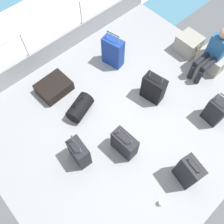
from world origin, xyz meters
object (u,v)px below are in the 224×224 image
at_px(suitcase_2, 113,52).
at_px(suitcase_5, 79,153).
at_px(cargo_crate_1, 211,60).
at_px(suitcase_6, 124,144).
at_px(passenger_seated, 213,53).
at_px(suitcase_4, 153,88).
at_px(paper_cup, 161,203).
at_px(suitcase_1, 216,111).
at_px(duffel_bag, 80,107).
at_px(suitcase_3, 54,87).
at_px(suitcase_0, 188,172).
at_px(cargo_crate_0, 188,44).

height_order(suitcase_2, suitcase_5, suitcase_2).
bearing_deg(cargo_crate_1, suitcase_6, -87.14).
distance_m(passenger_seated, suitcase_4, 1.39).
distance_m(passenger_seated, paper_cup, 3.04).
distance_m(suitcase_5, suitcase_6, 0.78).
bearing_deg(cargo_crate_1, suitcase_5, -94.35).
bearing_deg(suitcase_1, cargo_crate_1, 128.27).
relative_size(suitcase_5, paper_cup, 7.67).
bearing_deg(suitcase_4, duffel_bag, -118.54).
bearing_deg(passenger_seated, duffel_bag, -110.91).
distance_m(suitcase_3, suitcase_6, 1.90).
bearing_deg(suitcase_1, suitcase_6, -111.96).
relative_size(cargo_crate_1, passenger_seated, 0.58).
relative_size(suitcase_2, paper_cup, 8.36).
xyz_separation_m(passenger_seated, suitcase_2, (-1.50, -1.30, -0.22)).
distance_m(cargo_crate_1, suitcase_0, 2.61).
bearing_deg(suitcase_2, suitcase_3, -100.56).
xyz_separation_m(suitcase_0, suitcase_3, (-2.94, -0.55, -0.23)).
xyz_separation_m(suitcase_1, suitcase_5, (-1.07, -2.36, -0.00)).
distance_m(cargo_crate_1, suitcase_6, 2.72).
bearing_deg(passenger_seated, suitcase_2, -138.96).
height_order(cargo_crate_1, suitcase_2, suitcase_2).
distance_m(suitcase_1, suitcase_6, 1.81).
relative_size(suitcase_4, suitcase_5, 0.96).
bearing_deg(paper_cup, cargo_crate_0, 122.26).
distance_m(suitcase_1, suitcase_4, 1.22).
bearing_deg(passenger_seated, suitcase_5, -94.60).
relative_size(suitcase_1, duffel_bag, 1.25).
xyz_separation_m(suitcase_3, suitcase_5, (1.50, -0.52, 0.16)).
height_order(suitcase_3, suitcase_4, suitcase_4).
bearing_deg(suitcase_4, suitcase_0, -28.34).
bearing_deg(suitcase_3, passenger_seated, 56.91).
bearing_deg(duffel_bag, cargo_crate_0, 82.45).
height_order(suitcase_5, paper_cup, suitcase_5).
relative_size(suitcase_1, suitcase_6, 1.09).
relative_size(suitcase_0, duffel_bag, 1.29).
bearing_deg(paper_cup, suitcase_2, 152.14).
xyz_separation_m(suitcase_2, duffel_bag, (0.50, -1.31, -0.17)).
bearing_deg(duffel_bag, passenger_seated, 69.09).
bearing_deg(suitcase_2, suitcase_0, -17.32).
relative_size(suitcase_3, suitcase_6, 0.95).
distance_m(suitcase_2, suitcase_3, 1.43).
bearing_deg(suitcase_5, suitcase_4, 91.37).
bearing_deg(suitcase_0, suitcase_4, 151.66).
xyz_separation_m(suitcase_0, suitcase_2, (-2.68, 0.84, -0.01)).
height_order(suitcase_4, suitcase_6, suitcase_4).
bearing_deg(passenger_seated, suitcase_0, -60.94).
bearing_deg(suitcase_3, duffel_bag, 5.87).
height_order(passenger_seated, suitcase_4, passenger_seated).
xyz_separation_m(cargo_crate_0, suitcase_4, (0.33, -1.52, 0.10)).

